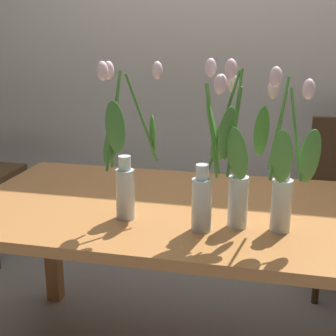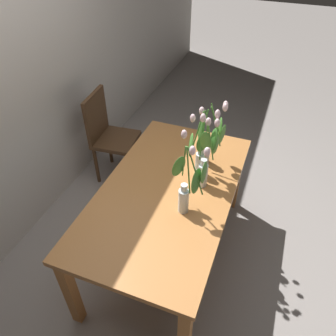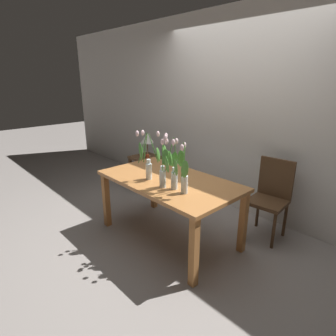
# 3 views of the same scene
# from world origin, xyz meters

# --- Properties ---
(ground_plane) EXTENTS (18.00, 18.00, 0.00)m
(ground_plane) POSITION_xyz_m (0.00, 0.00, 0.00)
(ground_plane) COLOR gray
(dining_table) EXTENTS (1.60, 0.90, 0.74)m
(dining_table) POSITION_xyz_m (0.00, 0.00, 0.65)
(dining_table) COLOR #B7753D
(dining_table) RESTS_ON ground
(tulip_vase_0) EXTENTS (0.20, 0.27, 0.56)m
(tulip_vase_0) POSITION_xyz_m (-0.14, -0.19, 0.95)
(tulip_vase_0) COLOR silver
(tulip_vase_0) RESTS_ON dining_table
(tulip_vase_1) EXTENTS (0.15, 0.16, 0.53)m
(tulip_vase_1) POSITION_xyz_m (0.15, -0.22, 0.92)
(tulip_vase_1) COLOR silver
(tulip_vase_1) RESTS_ON dining_table
(tulip_vase_2) EXTENTS (0.17, 0.21, 0.57)m
(tulip_vase_2) POSITION_xyz_m (0.22, -0.17, 0.95)
(tulip_vase_2) COLOR silver
(tulip_vase_2) RESTS_ON dining_table
(tulip_vase_3) EXTENTS (0.23, 0.21, 0.55)m
(tulip_vase_3) POSITION_xyz_m (0.39, -0.18, 0.94)
(tulip_vase_3) COLOR silver
(tulip_vase_3) RESTS_ON dining_table
(dining_chair) EXTENTS (0.44, 0.44, 0.93)m
(dining_chair) POSITION_xyz_m (0.76, 0.92, 0.52)
(dining_chair) COLOR #4C331E
(dining_chair) RESTS_ON ground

